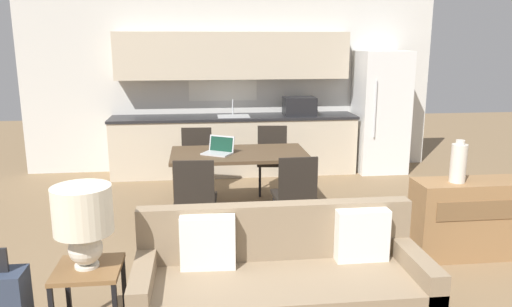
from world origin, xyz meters
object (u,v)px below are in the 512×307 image
object	(u,v)px
credenza	(468,219)
side_table	(90,292)
couch	(281,280)
table_lamp	(83,218)
vase	(458,163)
dining_chair_far_left	(196,159)
dining_chair_near_left	(195,196)
laptop	(219,149)
refrigerator	(380,112)
dining_chair_far_right	(272,156)
dining_chair_near_right	(295,192)
dining_table	(239,157)

from	to	relation	value
credenza	side_table	bearing A→B (deg)	-162.67
couch	table_lamp	world-z (taller)	table_lamp
credenza	vase	bearing A→B (deg)	-173.16
table_lamp	dining_chair_far_left	distance (m)	3.36
credenza	dining_chair_near_left	size ratio (longest dim) A/B	1.17
dining_chair_near_left	dining_chair_far_left	world-z (taller)	same
table_lamp	dining_chair_far_left	bearing A→B (deg)	77.33
couch	laptop	xyz separation A→B (m)	(-0.34, 2.38, 0.46)
refrigerator	dining_chair_far_right	distance (m)	2.12
credenza	dining_chair_near_right	xyz separation A→B (m)	(-1.55, 0.64, 0.12)
dining_chair_far_right	dining_chair_near_right	world-z (taller)	same
couch	dining_table	bearing A→B (deg)	92.50
side_table	dining_chair_far_right	xyz separation A→B (m)	(1.75, 3.30, 0.13)
dining_chair_near_right	couch	bearing A→B (deg)	73.44
refrigerator	dining_chair_near_right	distance (m)	3.21
vase	dining_chair_near_left	bearing A→B (deg)	164.96
couch	laptop	size ratio (longest dim) A/B	5.14
side_table	dining_chair_near_left	size ratio (longest dim) A/B	0.62
dining_table	laptop	world-z (taller)	laptop
side_table	dining_chair_far_left	bearing A→B (deg)	77.49
dining_chair_near_left	table_lamp	bearing A→B (deg)	70.83
dining_chair_near_right	dining_chair_far_left	bearing A→B (deg)	-59.46
vase	dining_chair_near_right	distance (m)	1.61
laptop	vase	bearing A→B (deg)	-3.77
table_lamp	dining_chair_near_left	distance (m)	1.84
credenza	dining_chair_far_left	distance (m)	3.41
refrigerator	table_lamp	bearing A→B (deg)	-130.32
refrigerator	dining_chair_near_right	world-z (taller)	refrigerator
refrigerator	dining_chair_far_right	world-z (taller)	refrigerator
vase	laptop	world-z (taller)	vase
dining_chair_near_right	dining_chair_near_left	bearing A→B (deg)	-1.35
dining_chair_near_left	refrigerator	bearing A→B (deg)	-133.56
dining_chair_near_left	vase	bearing A→B (deg)	169.40
dining_table	dining_chair_near_left	world-z (taller)	dining_chair_near_left
refrigerator	dining_chair_far_right	xyz separation A→B (m)	(-1.85, -0.95, -0.44)
dining_table	table_lamp	distance (m)	2.79
credenza	vase	size ratio (longest dim) A/B	2.64
dining_table	dining_chair_near_left	bearing A→B (deg)	-121.47
side_table	credenza	xyz separation A→B (m)	(3.29, 1.03, 0.01)
couch	dining_chair_near_left	xyz separation A→B (m)	(-0.62, 1.56, 0.17)
dining_table	credenza	distance (m)	2.56
credenza	dining_chair_far_right	size ratio (longest dim) A/B	1.17
couch	vase	bearing A→B (deg)	26.77
couch	side_table	distance (m)	1.34
dining_chair_far_right	dining_chair_far_left	xyz separation A→B (m)	(-1.02, -0.03, 0.00)
laptop	dining_chair_far_right	bearing A→B (deg)	78.13
dining_chair_far_left	laptop	bearing A→B (deg)	-66.98
credenza	dining_chair_near_right	world-z (taller)	dining_chair_near_right
dining_table	dining_chair_near_left	size ratio (longest dim) A/B	1.78
refrigerator	dining_table	world-z (taller)	refrigerator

